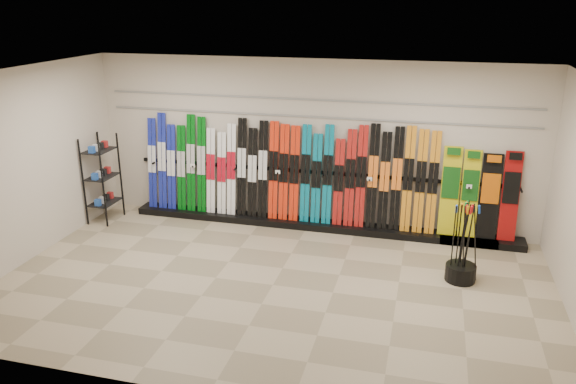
# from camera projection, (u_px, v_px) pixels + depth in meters

# --- Properties ---
(floor) EXTENTS (8.00, 8.00, 0.00)m
(floor) POSITION_uv_depth(u_px,v_px,m) (273.00, 285.00, 8.18)
(floor) COLOR gray
(floor) RESTS_ON ground
(back_wall) EXTENTS (8.00, 0.00, 8.00)m
(back_wall) POSITION_uv_depth(u_px,v_px,m) (311.00, 144.00, 9.98)
(back_wall) COLOR beige
(back_wall) RESTS_ON floor
(left_wall) EXTENTS (0.00, 5.00, 5.00)m
(left_wall) POSITION_uv_depth(u_px,v_px,m) (23.00, 167.00, 8.64)
(left_wall) COLOR beige
(left_wall) RESTS_ON floor
(ceiling) EXTENTS (8.00, 8.00, 0.00)m
(ceiling) POSITION_uv_depth(u_px,v_px,m) (271.00, 77.00, 7.20)
(ceiling) COLOR silver
(ceiling) RESTS_ON back_wall
(ski_rack_base) EXTENTS (8.00, 0.40, 0.12)m
(ski_rack_base) POSITION_uv_depth(u_px,v_px,m) (319.00, 225.00, 10.19)
(ski_rack_base) COLOR black
(ski_rack_base) RESTS_ON floor
(skis) EXTENTS (5.39, 0.23, 1.83)m
(skis) POSITION_uv_depth(u_px,v_px,m) (285.00, 173.00, 10.10)
(skis) COLOR #17239B
(skis) RESTS_ON ski_rack_base
(snowboards) EXTENTS (1.25, 0.23, 1.52)m
(snowboards) POSITION_uv_depth(u_px,v_px,m) (479.00, 194.00, 9.36)
(snowboards) COLOR gold
(snowboards) RESTS_ON ski_rack_base
(accessory_rack) EXTENTS (0.40, 0.60, 1.62)m
(accessory_rack) POSITION_uv_depth(u_px,v_px,m) (102.00, 179.00, 10.34)
(accessory_rack) COLOR black
(accessory_rack) RESTS_ON floor
(pole_bin) EXTENTS (0.44, 0.44, 0.25)m
(pole_bin) POSITION_uv_depth(u_px,v_px,m) (460.00, 273.00, 8.28)
(pole_bin) COLOR black
(pole_bin) RESTS_ON floor
(ski_poles) EXTENTS (0.40, 0.32, 1.18)m
(ski_poles) POSITION_uv_depth(u_px,v_px,m) (464.00, 242.00, 8.13)
(ski_poles) COLOR black
(ski_poles) RESTS_ON pole_bin
(slatwall_rail_0) EXTENTS (7.60, 0.02, 0.03)m
(slatwall_rail_0) POSITION_uv_depth(u_px,v_px,m) (311.00, 117.00, 9.80)
(slatwall_rail_0) COLOR gray
(slatwall_rail_0) RESTS_ON back_wall
(slatwall_rail_1) EXTENTS (7.60, 0.02, 0.03)m
(slatwall_rail_1) POSITION_uv_depth(u_px,v_px,m) (311.00, 100.00, 9.70)
(slatwall_rail_1) COLOR gray
(slatwall_rail_1) RESTS_ON back_wall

